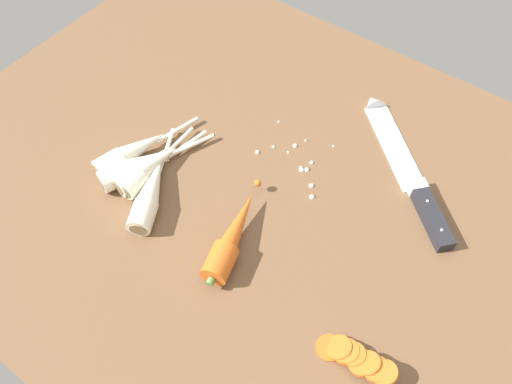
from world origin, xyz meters
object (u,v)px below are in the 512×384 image
at_px(chefs_knife, 404,162).
at_px(parsnip_front, 147,169).
at_px(parsnip_back, 150,193).
at_px(parsnip_outer, 139,166).
at_px(parsnip_mid_left, 148,168).
at_px(carrot_slice_stack, 356,358).
at_px(parsnip_mid_right, 132,152).
at_px(whole_carrot, 232,238).

height_order(chefs_knife, parsnip_front, parsnip_front).
bearing_deg(parsnip_back, parsnip_outer, 150.08).
distance_m(parsnip_mid_left, carrot_slice_stack, 0.46).
height_order(chefs_knife, parsnip_outer, parsnip_outer).
distance_m(parsnip_front, parsnip_mid_right, 0.05).
height_order(whole_carrot, parsnip_mid_right, whole_carrot).
height_order(parsnip_outer, carrot_slice_stack, parsnip_outer).
relative_size(chefs_knife, parsnip_front, 1.56).
bearing_deg(parsnip_mid_right, parsnip_front, -12.77).
xyz_separation_m(chefs_knife, parsnip_back, (-0.31, -0.31, 0.01)).
bearing_deg(chefs_knife, parsnip_mid_right, -145.46).
bearing_deg(carrot_slice_stack, chefs_knife, 106.45).
bearing_deg(parsnip_mid_right, chefs_knife, 34.54).
height_order(parsnip_mid_right, carrot_slice_stack, parsnip_mid_right).
relative_size(parsnip_mid_right, parsnip_outer, 0.99).
distance_m(parsnip_mid_left, parsnip_mid_right, 0.05).
relative_size(chefs_knife, parsnip_mid_left, 1.47).
height_order(parsnip_mid_right, parsnip_outer, same).
xyz_separation_m(parsnip_front, parsnip_mid_left, (-0.00, 0.00, -0.00)).
bearing_deg(carrot_slice_stack, parsnip_mid_left, 170.80).
bearing_deg(parsnip_mid_left, parsnip_back, -43.05).
xyz_separation_m(whole_carrot, parsnip_mid_right, (-0.25, 0.03, -0.00)).
height_order(parsnip_mid_left, parsnip_back, same).
bearing_deg(chefs_knife, parsnip_mid_left, -141.26).
bearing_deg(whole_carrot, parsnip_outer, 174.65).
relative_size(parsnip_mid_left, parsnip_mid_right, 0.93).
bearing_deg(parsnip_mid_left, chefs_knife, 38.74).
bearing_deg(parsnip_back, parsnip_front, 138.34).
bearing_deg(parsnip_outer, parsnip_front, 12.63).
xyz_separation_m(whole_carrot, parsnip_front, (-0.20, 0.02, -0.00)).
bearing_deg(carrot_slice_stack, parsnip_back, 174.98).
relative_size(chefs_knife, whole_carrot, 1.42).
bearing_deg(chefs_knife, parsnip_back, -134.27).
xyz_separation_m(parsnip_front, carrot_slice_stack, (0.45, -0.07, -0.01)).
bearing_deg(parsnip_mid_right, parsnip_back, -27.88).
bearing_deg(carrot_slice_stack, parsnip_mid_right, 170.72).
relative_size(parsnip_front, parsnip_mid_right, 0.88).
bearing_deg(whole_carrot, chefs_knife, 64.34).
height_order(whole_carrot, parsnip_outer, whole_carrot).
height_order(chefs_knife, parsnip_mid_left, parsnip_mid_left).
xyz_separation_m(parsnip_mid_left, parsnip_outer, (-0.01, -0.01, -0.00)).
distance_m(parsnip_front, parsnip_back, 0.05).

